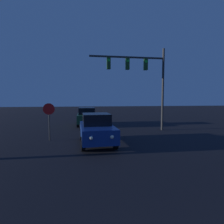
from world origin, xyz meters
TOP-DOWN VIEW (x-y plane):
  - car_near at (-1.17, 10.64)m, footprint 2.02×4.05m
  - car_far at (-1.69, 17.93)m, footprint 1.87×3.99m
  - traffic_signal_mast at (2.77, 14.31)m, footprint 6.08×0.30m
  - stop_sign at (-4.04, 11.91)m, footprint 0.71×0.07m

SIDE VIEW (x-z plane):
  - car_near at x=-1.17m, z-range 0.00..1.75m
  - car_far at x=-1.69m, z-range 0.00..1.75m
  - stop_sign at x=-4.04m, z-range 0.46..2.79m
  - traffic_signal_mast at x=2.77m, z-range 1.26..7.93m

